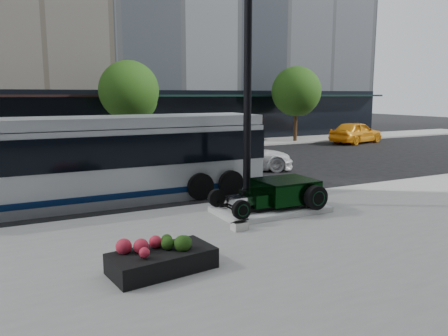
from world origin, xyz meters
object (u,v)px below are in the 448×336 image
flower_planter (162,259)px  yellow_taxi (356,132)px  transit_bus (93,160)px  lamppost (248,86)px  hot_rod (280,192)px  white_sedan (241,155)px

flower_planter → yellow_taxi: 27.38m
transit_bus → yellow_taxi: transit_bus is taller
transit_bus → flower_planter: bearing=-89.7°
lamppost → flower_planter: bearing=-136.7°
hot_rod → lamppost: size_ratio=0.39×
hot_rod → transit_bus: (-4.81, 4.15, 0.79)m
lamppost → yellow_taxi: size_ratio=1.69×
hot_rod → white_sedan: 8.11m
white_sedan → yellow_taxi: bearing=-42.7°
transit_bus → yellow_taxi: size_ratio=2.50×
lamppost → yellow_taxi: 21.72m
hot_rod → flower_planter: hot_rod is taller
white_sedan → yellow_taxi: yellow_taxi is taller
white_sedan → transit_bus: bearing=135.7°
lamppost → transit_bus: bearing=145.7°
hot_rod → yellow_taxi: bearing=40.6°
yellow_taxi → transit_bus: bearing=101.9°
flower_planter → white_sedan: (7.63, 10.44, 0.37)m
lamppost → yellow_taxi: bearing=37.3°
yellow_taxi → lamppost: bearing=114.1°
white_sedan → hot_rod: bearing=-179.1°
lamppost → flower_planter: (-4.29, -4.05, -3.55)m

